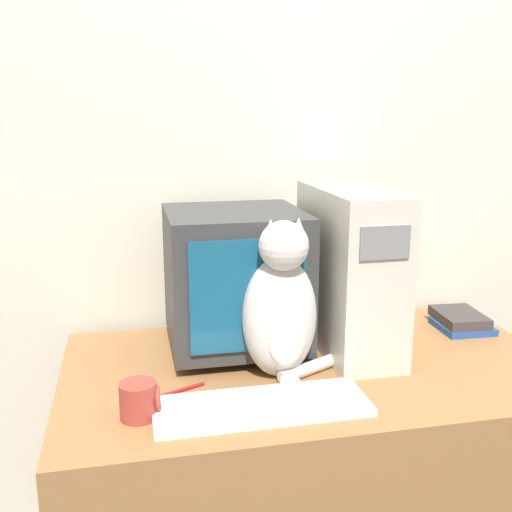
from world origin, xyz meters
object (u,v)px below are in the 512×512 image
book_stack (461,321)px  pen (180,391)px  crt_monitor (235,278)px  computer_tower (349,270)px  cat (281,309)px  keyboard (261,406)px  mug (140,400)px

book_stack → pen: bearing=-164.4°
crt_monitor → computer_tower: bearing=-10.8°
cat → crt_monitor: bearing=105.9°
computer_tower → pen: 0.59m
keyboard → pen: keyboard is taller
keyboard → book_stack: (0.74, 0.39, 0.02)m
keyboard → pen: size_ratio=3.81×
mug → cat: bearing=21.4°
crt_monitor → keyboard: size_ratio=0.81×
crt_monitor → cat: 0.23m
cat → mug: bearing=-162.6°
cat → book_stack: 0.70m
computer_tower → cat: (-0.24, -0.16, -0.05)m
keyboard → cat: bearing=61.7°
mug → pen: bearing=47.3°
keyboard → mug: bearing=175.0°
cat → pen: bearing=-176.1°
crt_monitor → mug: size_ratio=4.48×
keyboard → mug: size_ratio=5.54×
crt_monitor → book_stack: crt_monitor is taller
crt_monitor → keyboard: (-0.01, -0.39, -0.20)m
crt_monitor → pen: bearing=-126.2°
computer_tower → cat: computer_tower is taller
computer_tower → keyboard: (-0.33, -0.33, -0.22)m
crt_monitor → mug: bearing=-128.2°
keyboard → computer_tower: bearing=44.5°
crt_monitor → cat: cat is taller
mug → book_stack: bearing=19.7°
crt_monitor → cat: (0.08, -0.22, -0.02)m
crt_monitor → computer_tower: computer_tower is taller
keyboard → book_stack: bearing=27.6°
crt_monitor → pen: (-0.19, -0.26, -0.20)m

